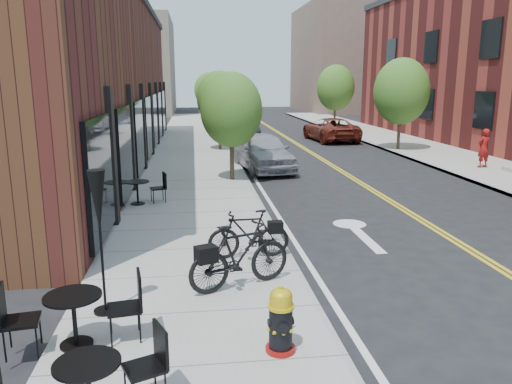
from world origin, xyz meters
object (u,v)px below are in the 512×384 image
fire_hydrant (281,321)px  patio_umbrella (99,212)px  parked_car_a (263,151)px  parked_car_far (330,129)px  bistro_set_c (137,189)px  bicycle_right (240,256)px  parked_car_b (245,129)px  parked_car_c (236,120)px  bistro_set_a (88,382)px  pedestrian (484,148)px  bicycle_left (249,234)px  bistro_set_b (74,313)px

fire_hydrant → patio_umbrella: size_ratio=0.41×
parked_car_a → parked_car_far: parked_car_a is taller
bistro_set_c → patio_umbrella: size_ratio=0.74×
bicycle_right → parked_car_b: 23.15m
parked_car_c → bistro_set_a: bearing=-103.4°
patio_umbrella → pedestrian: size_ratio=1.41×
bicycle_left → bistro_set_a: bearing=-27.4°
bistro_set_b → patio_umbrella: patio_umbrella is taller
parked_car_b → fire_hydrant: bearing=-99.0°
pedestrian → bistro_set_c: bearing=6.0°
parked_car_a → bicycle_left: bearing=-107.0°
bicycle_left → parked_car_c: bearing=173.4°
parked_car_c → parked_car_far: size_ratio=0.94×
bicycle_right → patio_umbrella: (-2.17, -0.68, 1.03)m
fire_hydrant → patio_umbrella: (-2.50, 1.47, 1.17)m
fire_hydrant → bicycle_right: 2.18m
pedestrian → parked_car_far: bearing=-84.7°
bistro_set_a → patio_umbrella: patio_umbrella is taller
bistro_set_a → bistro_set_b: 1.66m
fire_hydrant → patio_umbrella: bearing=145.2°
bistro_set_c → parked_car_far: parked_car_far is taller
parked_car_b → parked_car_far: parked_car_far is taller
bicycle_right → parked_car_far: (7.51, 21.48, 0.00)m
bicycle_left → bicycle_right: bearing=-14.2°
fire_hydrant → bistro_set_b: (-2.73, 0.48, 0.04)m
parked_car_far → bistro_set_b: bearing=62.3°
bistro_set_a → parked_car_a: parked_car_a is taller
bicycle_left → parked_car_c: (2.17, 28.44, 0.07)m
fire_hydrant → parked_car_c: (2.14, 32.04, 0.13)m
bistro_set_a → patio_umbrella: (-0.27, 2.57, 1.17)m
parked_car_b → parked_car_far: (5.08, -1.54, 0.06)m
bistro_set_b → parked_car_far: (9.90, 23.14, 0.10)m
bicycle_left → bistro_set_a: 5.20m
parked_car_a → parked_car_c: size_ratio=0.96×
patio_umbrella → pedestrian: (13.16, 11.52, -0.82)m
bistro_set_b → parked_car_a: 14.36m
bistro_set_a → parked_car_b: 26.63m
patio_umbrella → bistro_set_b: bearing=-102.9°
bistro_set_c → parked_car_b: bearing=58.4°
bistro_set_b → bicycle_right: bearing=25.4°
bicycle_left → parked_car_b: size_ratio=0.43×
bistro_set_c → parked_car_far: size_ratio=0.33×
parked_car_b → patio_umbrella: bearing=-105.2°
parked_car_a → parked_car_far: (5.44, 9.50, -0.08)m
bicycle_right → pedestrian: 15.44m
fire_hydrant → parked_car_b: bearing=80.9°
bicycle_right → bistro_set_b: bicycle_right is taller
fire_hydrant → parked_car_a: 14.24m
parked_car_b → pedestrian: size_ratio=2.44×
parked_car_b → parked_car_far: size_ratio=0.77×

